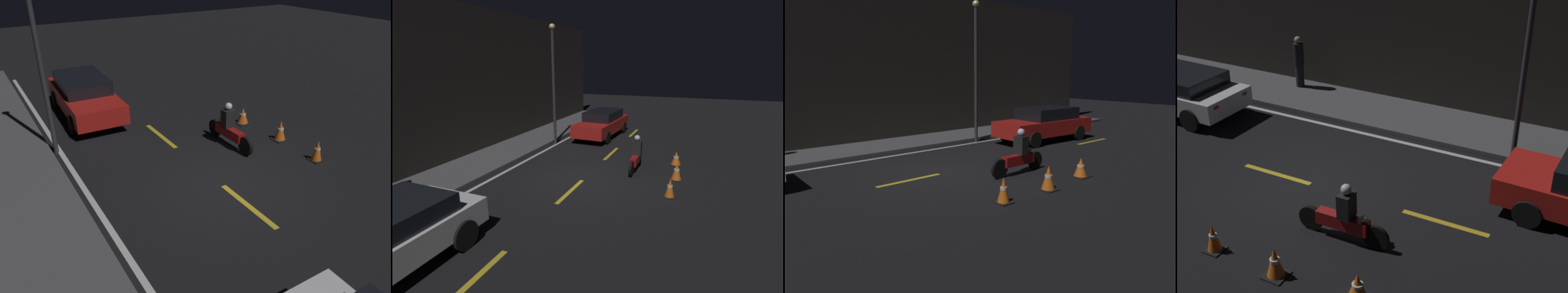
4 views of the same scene
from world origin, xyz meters
TOP-DOWN VIEW (x-y plane):
  - ground_plane at (0.00, 0.00)m, footprint 56.00×56.00m
  - raised_curb at (0.00, 4.48)m, footprint 28.00×2.32m
  - building_front at (0.00, 5.79)m, footprint 28.00×0.30m
  - lane_dash_b at (-5.50, 0.00)m, footprint 2.00×0.14m
  - lane_dash_c at (-1.00, 0.00)m, footprint 2.00×0.14m
  - lane_dash_d at (3.50, 0.00)m, footprint 2.00×0.14m
  - lane_dash_e at (8.00, 0.00)m, footprint 2.00×0.14m
  - lane_solid_kerb at (0.00, 3.07)m, footprint 25.20×0.14m
  - taxi_red at (6.56, 1.48)m, footprint 4.54×1.98m
  - motorcycle at (1.83, -1.50)m, footprint 2.11×0.36m
  - traffic_cone_near at (-0.29, -3.05)m, footprint 0.38×0.38m
  - traffic_cone_mid at (1.27, -3.09)m, footprint 0.45×0.45m
  - traffic_cone_far at (2.95, -2.91)m, footprint 0.49×0.49m
  - street_lamp at (4.12, 3.17)m, footprint 0.28×0.28m

SIDE VIEW (x-z plane):
  - ground_plane at x=0.00m, z-range 0.00..0.00m
  - lane_solid_kerb at x=0.00m, z-range 0.00..0.01m
  - lane_dash_b at x=-5.50m, z-range 0.00..0.01m
  - lane_dash_c at x=-1.00m, z-range 0.00..0.01m
  - lane_dash_d at x=3.50m, z-range 0.00..0.01m
  - lane_dash_e at x=8.00m, z-range 0.00..0.01m
  - raised_curb at x=0.00m, z-range 0.00..0.15m
  - traffic_cone_far at x=2.95m, z-range -0.01..0.55m
  - traffic_cone_near at x=-0.29m, z-range -0.01..0.62m
  - traffic_cone_mid at x=1.27m, z-range -0.01..0.64m
  - motorcycle at x=1.83m, z-range -0.13..1.22m
  - taxi_red at x=6.56m, z-range 0.05..1.49m
  - building_front at x=0.00m, z-range 0.00..6.36m
  - street_lamp at x=4.12m, z-range 0.36..6.12m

